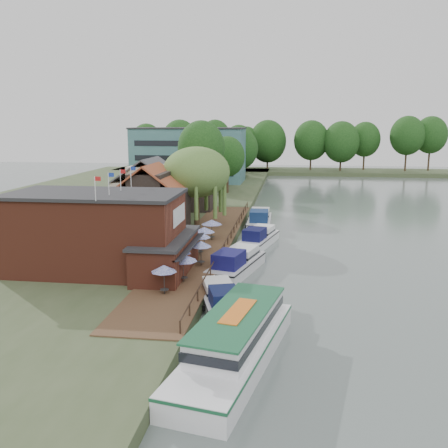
{
  "coord_description": "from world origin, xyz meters",
  "views": [
    {
      "loc": [
        1.52,
        -43.26,
        14.39
      ],
      "look_at": [
        -6.0,
        12.0,
        3.0
      ],
      "focal_mm": 40.0,
      "sensor_mm": 36.0,
      "label": 1
    }
  ],
  "objects_px": {
    "cruiser_3": "(260,217)",
    "umbrella_3": "(201,253)",
    "umbrella_1": "(184,268)",
    "cruiser_1": "(236,260)",
    "umbrella_5": "(204,238)",
    "hotel_block": "(189,154)",
    "umbrella_4": "(200,244)",
    "cruiser_0": "(221,296)",
    "cruiser_2": "(259,235)",
    "willow": "(197,188)",
    "umbrella_0": "(164,280)",
    "umbrella_2": "(180,260)",
    "tour_boat": "(234,339)",
    "umbrella_6": "(212,230)",
    "cottage_a": "(152,200)",
    "cottage_b": "(151,189)",
    "swan": "(202,335)",
    "pub": "(117,232)",
    "cottage_c": "(191,182)"
  },
  "relations": [
    {
      "from": "willow",
      "to": "cruiser_1",
      "type": "bearing_deg",
      "value": -66.38
    },
    {
      "from": "hotel_block",
      "to": "umbrella_2",
      "type": "xyz_separation_m",
      "value": [
        13.79,
        -71.15,
        -4.86
      ]
    },
    {
      "from": "cottage_a",
      "to": "umbrella_3",
      "type": "bearing_deg",
      "value": -56.61
    },
    {
      "from": "umbrella_1",
      "to": "swan",
      "type": "relative_size",
      "value": 5.46
    },
    {
      "from": "cottage_b",
      "to": "umbrella_3",
      "type": "bearing_deg",
      "value": -63.46
    },
    {
      "from": "umbrella_0",
      "to": "umbrella_4",
      "type": "height_order",
      "value": "same"
    },
    {
      "from": "umbrella_4",
      "to": "umbrella_5",
      "type": "relative_size",
      "value": 1.0
    },
    {
      "from": "umbrella_2",
      "to": "umbrella_5",
      "type": "xyz_separation_m",
      "value": [
        0.66,
        8.96,
        0.0
      ]
    },
    {
      "from": "hotel_block",
      "to": "umbrella_2",
      "type": "distance_m",
      "value": 72.64
    },
    {
      "from": "willow",
      "to": "umbrella_6",
      "type": "distance_m",
      "value": 8.64
    },
    {
      "from": "hotel_block",
      "to": "cruiser_1",
      "type": "distance_m",
      "value": 69.55
    },
    {
      "from": "cruiser_0",
      "to": "umbrella_5",
      "type": "bearing_deg",
      "value": 87.43
    },
    {
      "from": "umbrella_4",
      "to": "willow",
      "type": "bearing_deg",
      "value": 102.02
    },
    {
      "from": "cruiser_2",
      "to": "umbrella_5",
      "type": "bearing_deg",
      "value": -114.6
    },
    {
      "from": "umbrella_3",
      "to": "cruiser_0",
      "type": "relative_size",
      "value": 0.25
    },
    {
      "from": "cruiser_3",
      "to": "umbrella_4",
      "type": "bearing_deg",
      "value": -104.53
    },
    {
      "from": "umbrella_3",
      "to": "cruiser_0",
      "type": "height_order",
      "value": "umbrella_3"
    },
    {
      "from": "umbrella_5",
      "to": "cruiser_3",
      "type": "distance_m",
      "value": 18.23
    },
    {
      "from": "umbrella_6",
      "to": "cruiser_3",
      "type": "height_order",
      "value": "umbrella_6"
    },
    {
      "from": "swan",
      "to": "cruiser_0",
      "type": "bearing_deg",
      "value": 84.67
    },
    {
      "from": "cottage_a",
      "to": "umbrella_6",
      "type": "height_order",
      "value": "cottage_a"
    },
    {
      "from": "umbrella_1",
      "to": "umbrella_0",
      "type": "bearing_deg",
      "value": -104.52
    },
    {
      "from": "umbrella_6",
      "to": "swan",
      "type": "distance_m",
      "value": 24.35
    },
    {
      "from": "umbrella_2",
      "to": "cruiser_1",
      "type": "bearing_deg",
      "value": 43.17
    },
    {
      "from": "cottage_b",
      "to": "cruiser_2",
      "type": "bearing_deg",
      "value": -30.2
    },
    {
      "from": "umbrella_6",
      "to": "willow",
      "type": "bearing_deg",
      "value": 113.63
    },
    {
      "from": "cottage_a",
      "to": "umbrella_6",
      "type": "distance_m",
      "value": 8.39
    },
    {
      "from": "cruiser_1",
      "to": "cruiser_2",
      "type": "bearing_deg",
      "value": 97.16
    },
    {
      "from": "cruiser_1",
      "to": "tour_boat",
      "type": "height_order",
      "value": "tour_boat"
    },
    {
      "from": "hotel_block",
      "to": "umbrella_4",
      "type": "height_order",
      "value": "hotel_block"
    },
    {
      "from": "umbrella_3",
      "to": "cottage_b",
      "type": "bearing_deg",
      "value": 116.54
    },
    {
      "from": "umbrella_5",
      "to": "cruiser_1",
      "type": "relative_size",
      "value": 0.23
    },
    {
      "from": "hotel_block",
      "to": "cruiser_3",
      "type": "height_order",
      "value": "hotel_block"
    },
    {
      "from": "umbrella_1",
      "to": "umbrella_4",
      "type": "bearing_deg",
      "value": 91.47
    },
    {
      "from": "cruiser_3",
      "to": "pub",
      "type": "bearing_deg",
      "value": -114.22
    },
    {
      "from": "cottage_b",
      "to": "umbrella_4",
      "type": "distance_m",
      "value": 21.69
    },
    {
      "from": "umbrella_1",
      "to": "cruiser_0",
      "type": "height_order",
      "value": "umbrella_1"
    },
    {
      "from": "umbrella_1",
      "to": "umbrella_5",
      "type": "relative_size",
      "value": 1.01
    },
    {
      "from": "umbrella_3",
      "to": "cruiser_0",
      "type": "distance_m",
      "value": 8.89
    },
    {
      "from": "tour_boat",
      "to": "umbrella_1",
      "type": "bearing_deg",
      "value": 126.85
    },
    {
      "from": "willow",
      "to": "umbrella_3",
      "type": "xyz_separation_m",
      "value": [
        3.74,
        -17.5,
        -3.93
      ]
    },
    {
      "from": "willow",
      "to": "umbrella_5",
      "type": "xyz_separation_m",
      "value": [
        2.95,
        -11.19,
        -3.93
      ]
    },
    {
      "from": "pub",
      "to": "cottage_c",
      "type": "distance_m",
      "value": 34.01
    },
    {
      "from": "cottage_a",
      "to": "umbrella_5",
      "type": "xyz_separation_m",
      "value": [
        7.45,
        -6.19,
        -2.96
      ]
    },
    {
      "from": "umbrella_1",
      "to": "cruiser_1",
      "type": "relative_size",
      "value": 0.23
    },
    {
      "from": "umbrella_5",
      "to": "cruiser_2",
      "type": "relative_size",
      "value": 0.24
    },
    {
      "from": "cruiser_3",
      "to": "umbrella_3",
      "type": "bearing_deg",
      "value": -100.64
    },
    {
      "from": "umbrella_4",
      "to": "cottage_b",
      "type": "bearing_deg",
      "value": 119.05
    },
    {
      "from": "cruiser_1",
      "to": "cruiser_2",
      "type": "xyz_separation_m",
      "value": [
        1.44,
        11.58,
        -0.11
      ]
    },
    {
      "from": "umbrella_3",
      "to": "tour_boat",
      "type": "xyz_separation_m",
      "value": [
        5.14,
        -17.0,
        -0.68
      ]
    }
  ]
}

